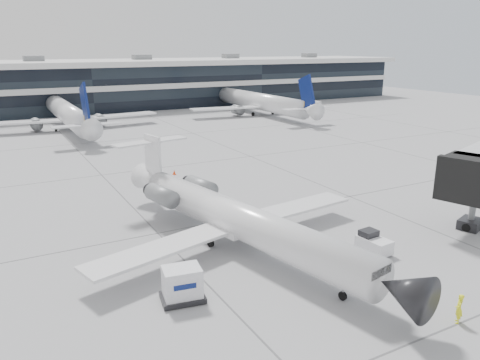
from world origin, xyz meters
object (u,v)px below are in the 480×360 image
cargo_uld (182,285)px  regional_jet (235,217)px  ramp_worker (459,309)px  baggage_tug (373,243)px

cargo_uld → regional_jet: bearing=49.7°
regional_jet → ramp_worker: regional_jet is taller
regional_jet → cargo_uld: 8.45m
ramp_worker → baggage_tug: (2.41, 8.96, -0.14)m
baggage_tug → cargo_uld: (-14.70, 0.34, 0.33)m
regional_jet → cargo_uld: bearing=-151.0°
ramp_worker → cargo_uld: cargo_uld is taller
baggage_tug → cargo_uld: cargo_uld is taller
regional_jet → cargo_uld: regional_jet is taller
cargo_uld → ramp_worker: bearing=-27.8°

